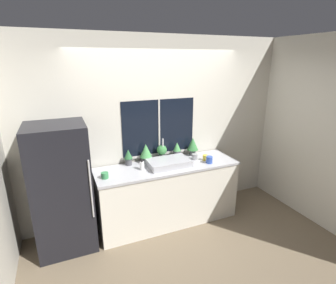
% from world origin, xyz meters
% --- Properties ---
extents(ground_plane, '(14.00, 14.00, 0.00)m').
position_xyz_m(ground_plane, '(0.00, 0.00, 0.00)').
color(ground_plane, brown).
extents(wall_back, '(8.00, 0.09, 2.70)m').
position_xyz_m(wall_back, '(0.00, 0.67, 1.35)').
color(wall_back, beige).
rests_on(wall_back, ground_plane).
extents(wall_left, '(0.06, 7.00, 2.70)m').
position_xyz_m(wall_left, '(-2.05, 1.50, 1.35)').
color(wall_left, beige).
rests_on(wall_left, ground_plane).
extents(wall_right, '(0.06, 7.00, 2.70)m').
position_xyz_m(wall_right, '(2.05, 1.50, 1.35)').
color(wall_right, beige).
rests_on(wall_right, ground_plane).
extents(counter, '(2.07, 0.63, 0.91)m').
position_xyz_m(counter, '(0.00, 0.30, 0.45)').
color(counter, silver).
rests_on(counter, ground_plane).
extents(refrigerator, '(0.69, 0.70, 1.64)m').
position_xyz_m(refrigerator, '(-1.43, 0.33, 0.82)').
color(refrigerator, black).
rests_on(refrigerator, ground_plane).
extents(sink, '(0.59, 0.43, 0.34)m').
position_xyz_m(sink, '(0.01, 0.29, 0.95)').
color(sink, '#ADADB2').
rests_on(sink, counter).
extents(potted_plant_far_left, '(0.12, 0.12, 0.23)m').
position_xyz_m(potted_plant_far_left, '(-0.51, 0.53, 1.04)').
color(potted_plant_far_left, '#4C4C51').
rests_on(potted_plant_far_left, counter).
extents(potted_plant_left, '(0.18, 0.18, 0.28)m').
position_xyz_m(potted_plant_left, '(-0.25, 0.53, 1.07)').
color(potted_plant_left, '#4C4C51').
rests_on(potted_plant_left, counter).
extents(potted_plant_center, '(0.15, 0.15, 0.23)m').
position_xyz_m(potted_plant_center, '(-0.00, 0.53, 1.04)').
color(potted_plant_center, '#4C4C51').
rests_on(potted_plant_center, counter).
extents(potted_plant_right, '(0.12, 0.12, 0.24)m').
position_xyz_m(potted_plant_right, '(0.25, 0.53, 1.03)').
color(potted_plant_right, '#4C4C51').
rests_on(potted_plant_right, counter).
extents(potted_plant_far_right, '(0.17, 0.17, 0.28)m').
position_xyz_m(potted_plant_far_right, '(0.52, 0.53, 1.08)').
color(potted_plant_far_right, '#4C4C51').
rests_on(potted_plant_far_right, counter).
extents(soap_bottle, '(0.06, 0.06, 0.14)m').
position_xyz_m(soap_bottle, '(-0.39, 0.30, 0.97)').
color(soap_bottle, white).
rests_on(soap_bottle, counter).
extents(mug_blue, '(0.09, 0.09, 0.10)m').
position_xyz_m(mug_blue, '(0.59, 0.14, 0.96)').
color(mug_blue, '#3351AD').
rests_on(mug_blue, counter).
extents(mug_green, '(0.09, 0.09, 0.08)m').
position_xyz_m(mug_green, '(-0.91, 0.22, 0.95)').
color(mug_green, '#38844C').
rests_on(mug_green, counter).
extents(mug_grey, '(0.09, 0.09, 0.09)m').
position_xyz_m(mug_grey, '(0.46, 0.35, 0.95)').
color(mug_grey, gray).
rests_on(mug_grey, counter).
extents(mug_yellow, '(0.07, 0.07, 0.08)m').
position_xyz_m(mug_yellow, '(0.60, 0.27, 0.95)').
color(mug_yellow, gold).
rests_on(mug_yellow, counter).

